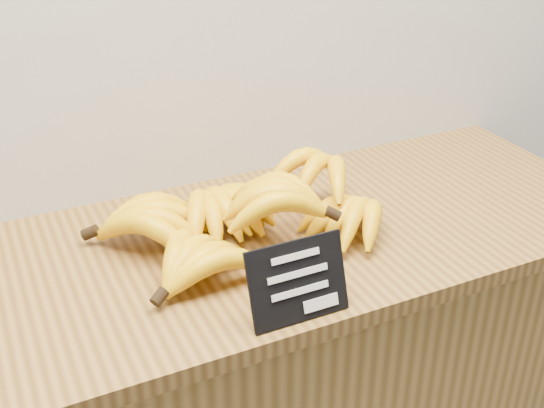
{
  "coord_description": "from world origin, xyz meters",
  "views": [
    {
      "loc": [
        -0.58,
        1.8,
        1.56
      ],
      "look_at": [
        -0.16,
        2.7,
        1.02
      ],
      "focal_mm": 45.0,
      "sensor_mm": 36.0,
      "label": 1
    }
  ],
  "objects": [
    {
      "name": "banana_pile",
      "position": [
        -0.18,
        2.75,
        0.98
      ],
      "size": [
        0.52,
        0.37,
        0.13
      ],
      "color": "yellow",
      "rests_on": "counter_top"
    },
    {
      "name": "counter_top",
      "position": [
        -0.16,
        2.75,
        0.92
      ],
      "size": [
        1.4,
        0.54,
        0.03
      ],
      "primitive_type": "cube",
      "color": "olive",
      "rests_on": "counter"
    },
    {
      "name": "chalkboard_sign",
      "position": [
        -0.2,
        2.52,
        0.99
      ],
      "size": [
        0.15,
        0.05,
        0.12
      ],
      "primitive_type": "cube",
      "rotation": [
        -0.33,
        0.0,
        0.0
      ],
      "color": "black",
      "rests_on": "counter_top"
    }
  ]
}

